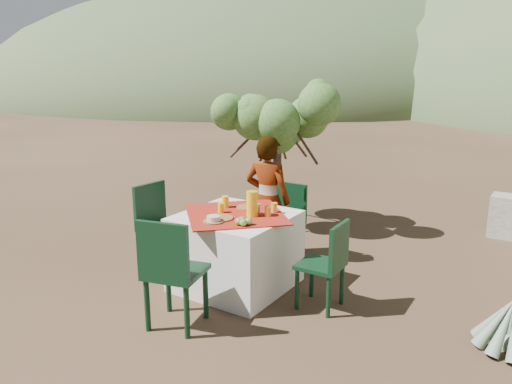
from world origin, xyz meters
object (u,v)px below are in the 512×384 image
(chair_right, at_px, (328,261))
(shrub_tree, at_px, (283,128))
(table, at_px, (236,250))
(chair_left, at_px, (158,222))
(juice_pitcher, at_px, (252,204))
(chair_near, at_px, (171,269))
(chair_far, at_px, (286,217))
(person, at_px, (268,201))

(chair_right, relative_size, shrub_tree, 0.47)
(table, relative_size, chair_left, 1.39)
(chair_left, bearing_deg, juice_pitcher, -82.47)
(table, xyz_separation_m, chair_near, (0.05, -1.00, 0.16))
(chair_near, distance_m, chair_left, 1.39)
(chair_near, relative_size, chair_right, 1.18)
(table, distance_m, chair_left, 1.00)
(chair_far, relative_size, juice_pitcher, 3.53)
(chair_far, bearing_deg, shrub_tree, 123.25)
(table, bearing_deg, chair_near, -87.23)
(chair_left, bearing_deg, person, -47.25)
(chair_near, bearing_deg, person, -100.36)
(shrub_tree, bearing_deg, chair_right, -49.95)
(shrub_tree, bearing_deg, chair_left, -103.80)
(chair_left, bearing_deg, chair_far, -41.75)
(juice_pitcher, bearing_deg, table, -172.69)
(chair_left, xyz_separation_m, chair_right, (1.97, 0.11, -0.06))
(chair_right, bearing_deg, table, -88.72)
(chair_near, xyz_separation_m, chair_right, (0.94, 1.04, -0.08))
(person, distance_m, shrub_tree, 1.39)
(chair_near, xyz_separation_m, chair_left, (-1.03, 0.93, -0.02))
(chair_near, distance_m, person, 1.71)
(chair_left, xyz_separation_m, shrub_tree, (0.47, 1.90, 0.86))
(chair_far, xyz_separation_m, chair_right, (0.95, -0.92, -0.02))
(chair_right, xyz_separation_m, shrub_tree, (-1.50, 1.79, 0.92))
(chair_far, relative_size, chair_right, 1.04)
(table, relative_size, chair_right, 1.57)
(chair_far, height_order, juice_pitcher, juice_pitcher)
(person, bearing_deg, chair_right, 142.73)
(chair_far, distance_m, juice_pitcher, 1.03)
(chair_left, distance_m, juice_pitcher, 1.23)
(chair_left, height_order, chair_right, chair_left)
(chair_left, height_order, shrub_tree, shrub_tree)
(table, xyz_separation_m, chair_left, (-0.98, -0.07, 0.14))
(chair_near, relative_size, juice_pitcher, 3.99)
(chair_right, relative_size, juice_pitcher, 3.38)
(table, height_order, person, person)
(chair_far, relative_size, shrub_tree, 0.49)
(table, relative_size, shrub_tree, 0.74)
(chair_near, height_order, juice_pitcher, juice_pitcher)
(table, distance_m, chair_far, 0.96)
(table, height_order, chair_far, chair_far)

